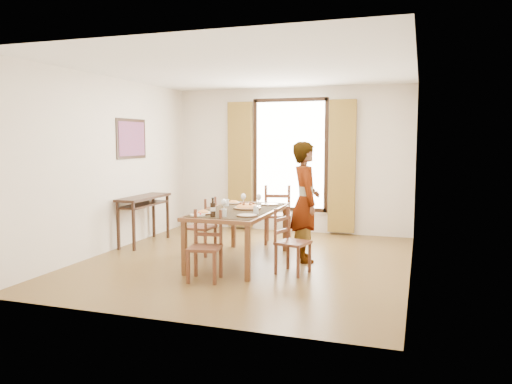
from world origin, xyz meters
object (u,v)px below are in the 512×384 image
(dining_table, at_px, (239,214))
(pasta_platter, at_px, (247,205))
(man, at_px, (305,202))
(console_table, at_px, (144,203))

(dining_table, height_order, pasta_platter, pasta_platter)
(pasta_platter, bearing_deg, dining_table, -141.20)
(man, xyz_separation_m, pasta_platter, (-0.77, -0.31, -0.05))
(console_table, height_order, man, man)
(console_table, relative_size, dining_table, 0.64)
(console_table, relative_size, man, 0.70)
(console_table, xyz_separation_m, pasta_platter, (2.04, -0.62, 0.12))
(dining_table, bearing_deg, pasta_platter, 38.80)
(console_table, distance_m, dining_table, 2.07)
(dining_table, distance_m, pasta_platter, 0.16)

